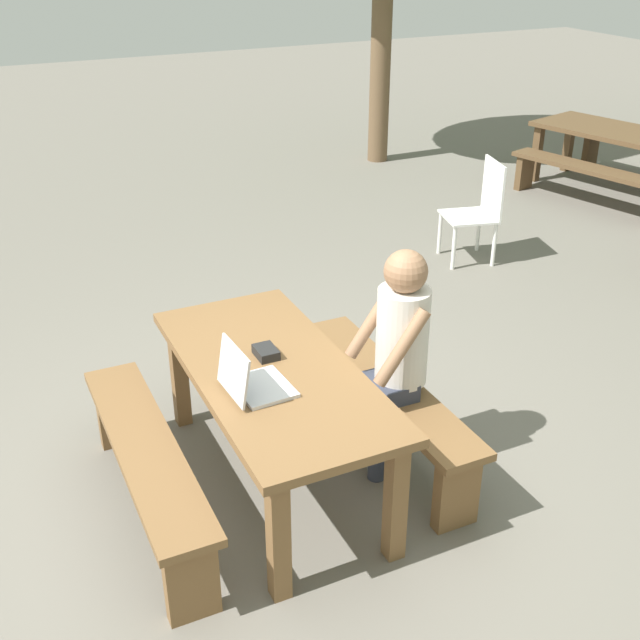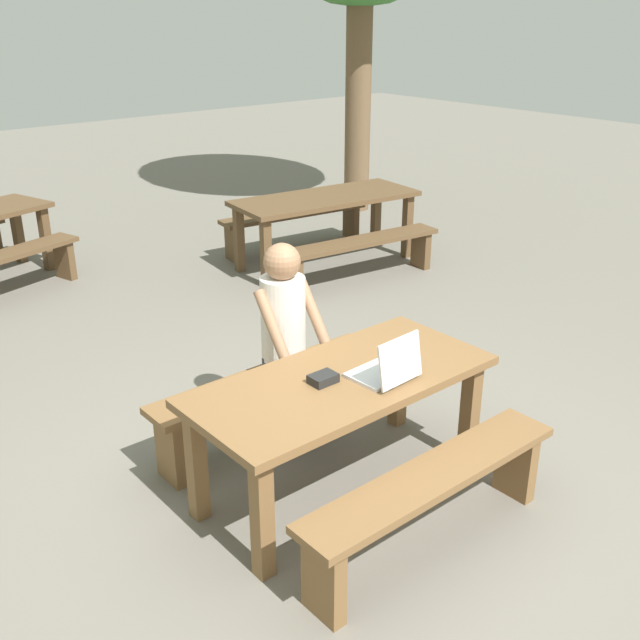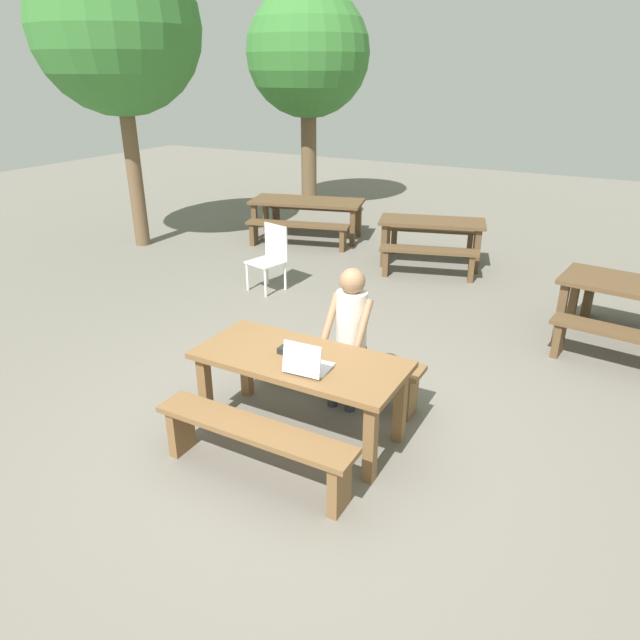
# 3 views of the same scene
# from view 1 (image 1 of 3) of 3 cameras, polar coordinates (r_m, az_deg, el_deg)

# --- Properties ---
(ground_plane) EXTENTS (30.00, 30.00, 0.00)m
(ground_plane) POSITION_cam_1_polar(r_m,az_deg,el_deg) (4.57, -3.17, -11.44)
(ground_plane) COLOR slate
(picnic_table_front) EXTENTS (1.77, 0.81, 0.74)m
(picnic_table_front) POSITION_cam_1_polar(r_m,az_deg,el_deg) (4.21, -3.39, -4.77)
(picnic_table_front) COLOR brown
(picnic_table_front) RESTS_ON ground
(bench_near) EXTENTS (1.66, 0.30, 0.47)m
(bench_near) POSITION_cam_1_polar(r_m,az_deg,el_deg) (4.20, -12.33, -10.02)
(bench_near) COLOR brown
(bench_near) RESTS_ON ground
(bench_far) EXTENTS (1.66, 0.30, 0.47)m
(bench_far) POSITION_cam_1_polar(r_m,az_deg,el_deg) (4.62, 4.85, -5.67)
(bench_far) COLOR brown
(bench_far) RESTS_ON ground
(laptop) EXTENTS (0.34, 0.33, 0.28)m
(laptop) POSITION_cam_1_polar(r_m,az_deg,el_deg) (3.92, -4.98, -4.36)
(laptop) COLOR silver
(laptop) RESTS_ON picnic_table_front
(small_pouch) EXTENTS (0.15, 0.11, 0.05)m
(small_pouch) POSITION_cam_1_polar(r_m,az_deg,el_deg) (4.24, -3.91, -2.33)
(small_pouch) COLOR black
(small_pouch) RESTS_ON picnic_table_front
(person_seated) EXTENTS (0.39, 0.40, 1.32)m
(person_seated) POSITION_cam_1_polar(r_m,az_deg,el_deg) (4.28, 5.49, -1.79)
(person_seated) COLOR #333847
(person_seated) RESTS_ON ground
(plastic_chair) EXTENTS (0.53, 0.53, 0.92)m
(plastic_chair) POSITION_cam_1_polar(r_m,az_deg,el_deg) (7.33, 11.32, 7.82)
(plastic_chair) COLOR white
(plastic_chair) RESTS_ON ground
(picnic_table_rear) EXTENTS (2.18, 1.35, 0.70)m
(picnic_table_rear) POSITION_cam_1_polar(r_m,az_deg,el_deg) (9.61, 21.20, 11.96)
(picnic_table_rear) COLOR brown
(picnic_table_rear) RESTS_ON ground
(bench_rear_south) EXTENTS (1.85, 0.77, 0.44)m
(bench_rear_south) POSITION_cam_1_polar(r_m,az_deg,el_deg) (9.11, 18.76, 9.77)
(bench_rear_south) COLOR brown
(bench_rear_south) RESTS_ON ground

